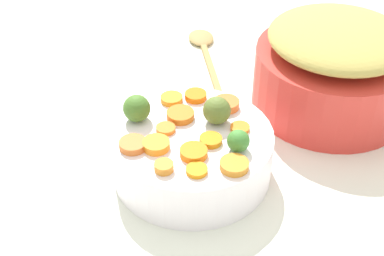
# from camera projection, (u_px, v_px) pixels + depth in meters

# --- Properties ---
(tabletop) EXTENTS (2.40, 2.40, 0.02)m
(tabletop) POSITION_uv_depth(u_px,v_px,m) (171.00, 180.00, 0.81)
(tabletop) COLOR white
(tabletop) RESTS_ON ground
(serving_bowl_carrots) EXTENTS (0.23, 0.23, 0.07)m
(serving_bowl_carrots) POSITION_uv_depth(u_px,v_px,m) (192.00, 154.00, 0.78)
(serving_bowl_carrots) COLOR white
(serving_bowl_carrots) RESTS_ON tabletop
(metal_pot) EXTENTS (0.26, 0.26, 0.11)m
(metal_pot) POSITION_uv_depth(u_px,v_px,m) (332.00, 79.00, 0.90)
(metal_pot) COLOR red
(metal_pot) RESTS_ON tabletop
(stuffing_mound) EXTENTS (0.22, 0.22, 0.05)m
(stuffing_mound) POSITION_uv_depth(u_px,v_px,m) (340.00, 37.00, 0.85)
(stuffing_mound) COLOR tan
(stuffing_mound) RESTS_ON metal_pot
(carrot_slice_0) EXTENTS (0.05, 0.05, 0.01)m
(carrot_slice_0) POSITION_uv_depth(u_px,v_px,m) (156.00, 145.00, 0.73)
(carrot_slice_0) COLOR orange
(carrot_slice_0) RESTS_ON serving_bowl_carrots
(carrot_slice_1) EXTENTS (0.04, 0.04, 0.01)m
(carrot_slice_1) POSITION_uv_depth(u_px,v_px,m) (164.00, 167.00, 0.70)
(carrot_slice_1) COLOR orange
(carrot_slice_1) RESTS_ON serving_bowl_carrots
(carrot_slice_2) EXTENTS (0.06, 0.06, 0.01)m
(carrot_slice_2) POSITION_uv_depth(u_px,v_px,m) (180.00, 115.00, 0.78)
(carrot_slice_2) COLOR orange
(carrot_slice_2) RESTS_ON serving_bowl_carrots
(carrot_slice_3) EXTENTS (0.03, 0.03, 0.01)m
(carrot_slice_3) POSITION_uv_depth(u_px,v_px,m) (169.00, 128.00, 0.76)
(carrot_slice_3) COLOR orange
(carrot_slice_3) RESTS_ON serving_bowl_carrots
(carrot_slice_4) EXTENTS (0.04, 0.04, 0.01)m
(carrot_slice_4) POSITION_uv_depth(u_px,v_px,m) (196.00, 96.00, 0.82)
(carrot_slice_4) COLOR orange
(carrot_slice_4) RESTS_ON serving_bowl_carrots
(carrot_slice_5) EXTENTS (0.04, 0.04, 0.01)m
(carrot_slice_5) POSITION_uv_depth(u_px,v_px,m) (226.00, 104.00, 0.80)
(carrot_slice_5) COLOR orange
(carrot_slice_5) RESTS_ON serving_bowl_carrots
(carrot_slice_6) EXTENTS (0.04, 0.04, 0.01)m
(carrot_slice_6) POSITION_uv_depth(u_px,v_px,m) (194.00, 152.00, 0.72)
(carrot_slice_6) COLOR orange
(carrot_slice_6) RESTS_ON serving_bowl_carrots
(carrot_slice_7) EXTENTS (0.04, 0.04, 0.01)m
(carrot_slice_7) POSITION_uv_depth(u_px,v_px,m) (211.00, 140.00, 0.74)
(carrot_slice_7) COLOR orange
(carrot_slice_7) RESTS_ON serving_bowl_carrots
(carrot_slice_8) EXTENTS (0.04, 0.04, 0.01)m
(carrot_slice_8) POSITION_uv_depth(u_px,v_px,m) (200.00, 169.00, 0.70)
(carrot_slice_8) COLOR orange
(carrot_slice_8) RESTS_ON serving_bowl_carrots
(carrot_slice_9) EXTENTS (0.04, 0.04, 0.01)m
(carrot_slice_9) POSITION_uv_depth(u_px,v_px,m) (240.00, 128.00, 0.76)
(carrot_slice_9) COLOR orange
(carrot_slice_9) RESTS_ON serving_bowl_carrots
(carrot_slice_10) EXTENTS (0.05, 0.05, 0.01)m
(carrot_slice_10) POSITION_uv_depth(u_px,v_px,m) (172.00, 99.00, 0.82)
(carrot_slice_10) COLOR orange
(carrot_slice_10) RESTS_ON serving_bowl_carrots
(carrot_slice_11) EXTENTS (0.04, 0.04, 0.01)m
(carrot_slice_11) POSITION_uv_depth(u_px,v_px,m) (132.00, 144.00, 0.73)
(carrot_slice_11) COLOR orange
(carrot_slice_11) RESTS_ON serving_bowl_carrots
(carrot_slice_12) EXTENTS (0.04, 0.04, 0.01)m
(carrot_slice_12) POSITION_uv_depth(u_px,v_px,m) (234.00, 165.00, 0.70)
(carrot_slice_12) COLOR orange
(carrot_slice_12) RESTS_ON serving_bowl_carrots
(brussels_sprout_0) EXTENTS (0.03, 0.03, 0.03)m
(brussels_sprout_0) POSITION_uv_depth(u_px,v_px,m) (238.00, 141.00, 0.72)
(brussels_sprout_0) COLOR #438736
(brussels_sprout_0) RESTS_ON serving_bowl_carrots
(brussels_sprout_1) EXTENTS (0.04, 0.04, 0.04)m
(brussels_sprout_1) POSITION_uv_depth(u_px,v_px,m) (137.00, 108.00, 0.77)
(brussels_sprout_1) COLOR #48752B
(brussels_sprout_1) RESTS_ON serving_bowl_carrots
(brussels_sprout_2) EXTENTS (0.04, 0.04, 0.04)m
(brussels_sprout_2) POSITION_uv_depth(u_px,v_px,m) (216.00, 109.00, 0.77)
(brussels_sprout_2) COLOR olive
(brussels_sprout_2) RESTS_ON serving_bowl_carrots
(wooden_spoon) EXTENTS (0.30, 0.12, 0.01)m
(wooden_spoon) POSITION_uv_depth(u_px,v_px,m) (205.00, 51.00, 1.07)
(wooden_spoon) COLOR #A68A50
(wooden_spoon) RESTS_ON tabletop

